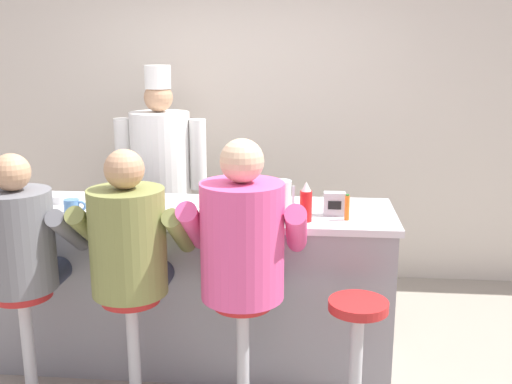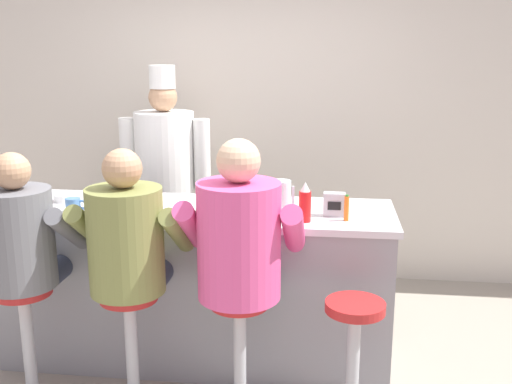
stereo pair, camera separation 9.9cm
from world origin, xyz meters
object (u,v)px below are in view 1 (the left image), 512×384
(coffee_mug_tan, at_px, (114,206))
(diner_seated_olive, at_px, (130,248))
(empty_stool_round, at_px, (357,342))
(breakfast_plate, at_px, (207,207))
(diner_seated_pink, at_px, (243,246))
(coffee_mug_blue, at_px, (72,206))
(mustard_bottle_yellow, at_px, (222,198))
(cereal_bowl, at_px, (62,199))
(hot_sauce_bottle_orange, at_px, (347,208))
(water_pitcher_clear, at_px, (281,197))
(diner_seated_grey, at_px, (22,247))
(cook_in_whites_near, at_px, (161,173))
(ketchup_bottle_red, at_px, (306,203))
(napkin_dispenser_chrome, at_px, (334,204))

(coffee_mug_tan, relative_size, diner_seated_olive, 0.08)
(diner_seated_olive, relative_size, empty_stool_round, 2.10)
(breakfast_plate, relative_size, diner_seated_pink, 0.15)
(coffee_mug_blue, distance_m, diner_seated_pink, 1.14)
(mustard_bottle_yellow, bearing_deg, empty_stool_round, -32.47)
(empty_stool_round, bearing_deg, cereal_bowl, 159.43)
(empty_stool_round, bearing_deg, diner_seated_pink, 176.41)
(hot_sauce_bottle_orange, xyz_separation_m, water_pitcher_clear, (-0.38, 0.09, 0.03))
(cereal_bowl, height_order, empty_stool_round, cereal_bowl)
(mustard_bottle_yellow, height_order, cereal_bowl, mustard_bottle_yellow)
(hot_sauce_bottle_orange, bearing_deg, diner_seated_pink, -142.74)
(water_pitcher_clear, xyz_separation_m, diner_seated_pink, (-0.17, -0.50, -0.14))
(cereal_bowl, distance_m, coffee_mug_tan, 0.49)
(coffee_mug_tan, distance_m, diner_seated_pink, 0.91)
(mustard_bottle_yellow, relative_size, hot_sauce_bottle_orange, 1.42)
(coffee_mug_blue, distance_m, diner_seated_grey, 0.44)
(diner_seated_grey, height_order, cook_in_whites_near, cook_in_whites_near)
(diner_seated_grey, bearing_deg, cook_in_whites_near, 76.59)
(ketchup_bottle_red, xyz_separation_m, napkin_dispenser_chrome, (0.16, 0.14, -0.04))
(cook_in_whites_near, bearing_deg, diner_seated_olive, -81.78)
(breakfast_plate, relative_size, napkin_dispenser_chrome, 1.65)
(empty_stool_round, height_order, cook_in_whites_near, cook_in_whites_near)
(diner_seated_grey, xyz_separation_m, diner_seated_olive, (0.59, 0.00, 0.01))
(ketchup_bottle_red, xyz_separation_m, mustard_bottle_yellow, (-0.49, 0.08, -0.01))
(empty_stool_round, bearing_deg, ketchup_bottle_red, 124.56)
(cereal_bowl, xyz_separation_m, diner_seated_pink, (1.23, -0.65, -0.06))
(mustard_bottle_yellow, bearing_deg, diner_seated_pink, -68.86)
(cereal_bowl, distance_m, napkin_dispenser_chrome, 1.72)
(napkin_dispenser_chrome, relative_size, cook_in_whites_near, 0.08)
(coffee_mug_blue, relative_size, diner_seated_olive, 0.09)
(breakfast_plate, height_order, empty_stool_round, breakfast_plate)
(mustard_bottle_yellow, xyz_separation_m, cereal_bowl, (-1.06, 0.20, -0.08))
(cereal_bowl, relative_size, napkin_dispenser_chrome, 1.00)
(ketchup_bottle_red, relative_size, diner_seated_olive, 0.16)
(breakfast_plate, bearing_deg, coffee_mug_blue, -167.90)
(cereal_bowl, distance_m, cook_in_whites_near, 0.99)
(ketchup_bottle_red, relative_size, diner_seated_pink, 0.15)
(empty_stool_round, xyz_separation_m, cook_in_whites_near, (-1.41, 1.59, 0.54))
(diner_seated_grey, bearing_deg, mustard_bottle_yellow, 24.26)
(napkin_dispenser_chrome, height_order, diner_seated_pink, diner_seated_pink)
(coffee_mug_blue, bearing_deg, cook_in_whites_near, 77.82)
(napkin_dispenser_chrome, bearing_deg, hot_sauce_bottle_orange, -54.73)
(coffee_mug_blue, bearing_deg, diner_seated_grey, -106.80)
(diner_seated_pink, bearing_deg, coffee_mug_blue, 159.21)
(coffee_mug_tan, height_order, diner_seated_pink, diner_seated_pink)
(cook_in_whites_near, bearing_deg, napkin_dispenser_chrome, -38.57)
(cook_in_whites_near, bearing_deg, hot_sauce_bottle_orange, -39.64)
(coffee_mug_blue, relative_size, napkin_dispenser_chrome, 0.98)
(napkin_dispenser_chrome, height_order, empty_stool_round, napkin_dispenser_chrome)
(napkin_dispenser_chrome, xyz_separation_m, diner_seated_pink, (-0.48, -0.51, -0.10))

